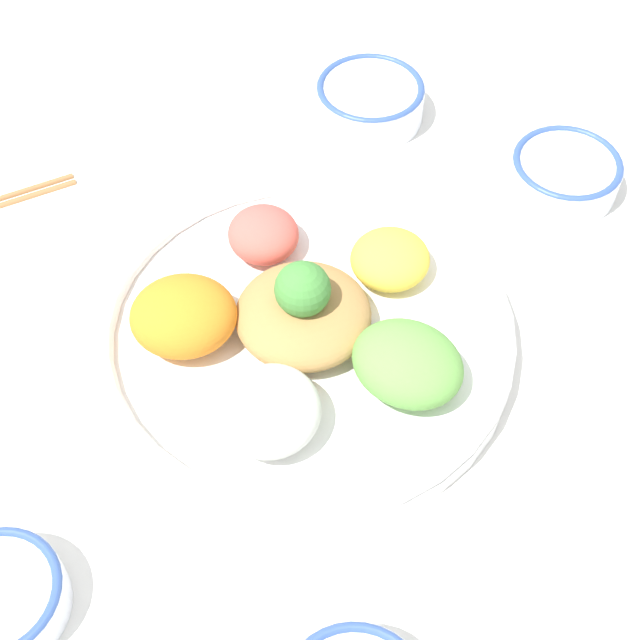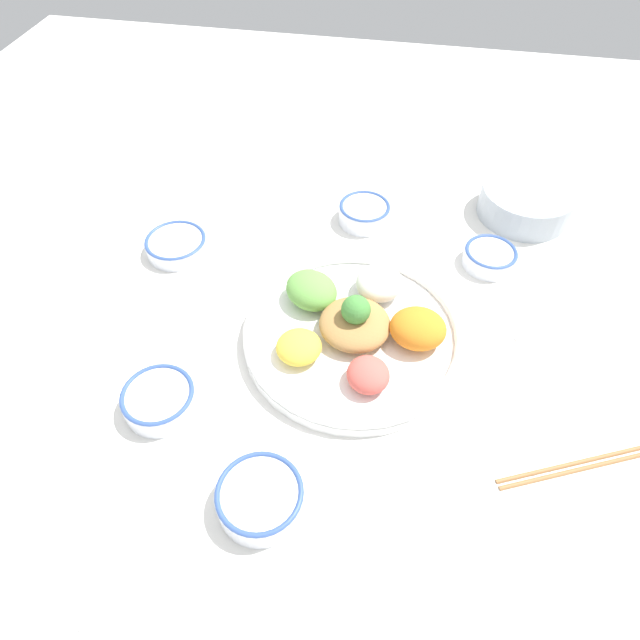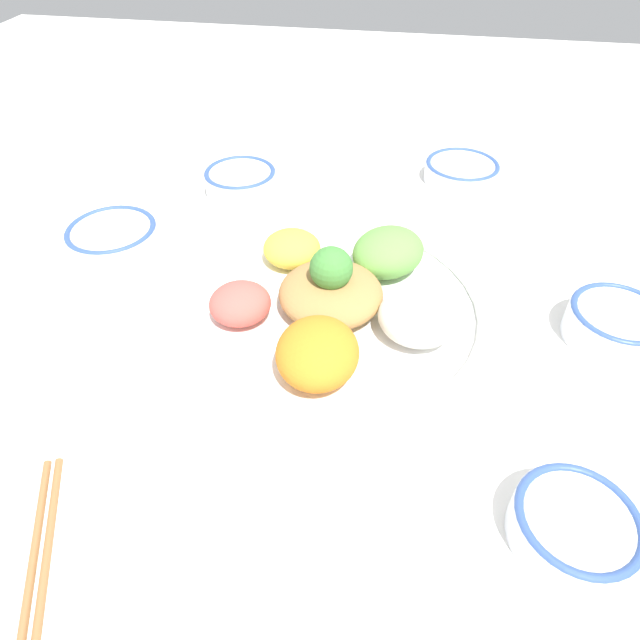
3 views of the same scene
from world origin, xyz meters
The scene contains 5 objects.
ground_plane centered at (0.00, 0.00, 0.00)m, with size 2.40×2.40×0.00m, color white.
salad_platter centered at (0.04, -0.02, 0.03)m, with size 0.37×0.37×0.10m.
rice_bowl_blue centered at (-0.24, -0.21, 0.02)m, with size 0.11×0.11×0.04m.
rice_bowl_plain centered at (-0.05, -0.33, 0.02)m, with size 0.12×0.12×0.04m.
serving_spoon_extra centered at (-0.17, -0.45, 0.00)m, with size 0.10×0.10×0.01m.
Camera 1 is at (0.04, 0.45, 0.65)m, focal length 50.00 mm.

